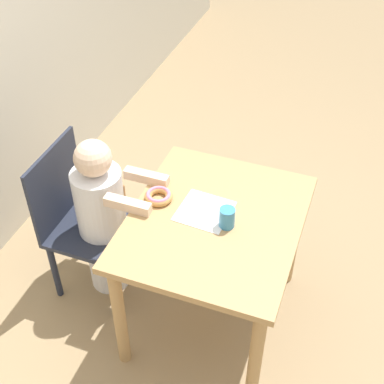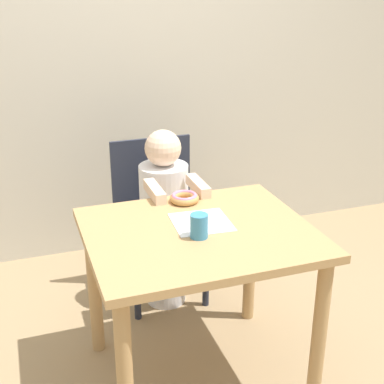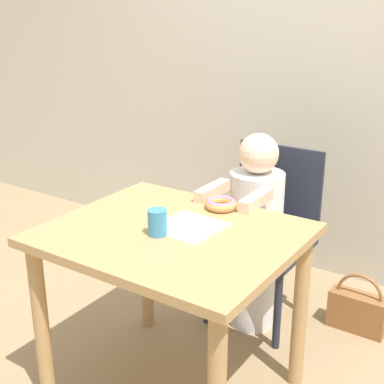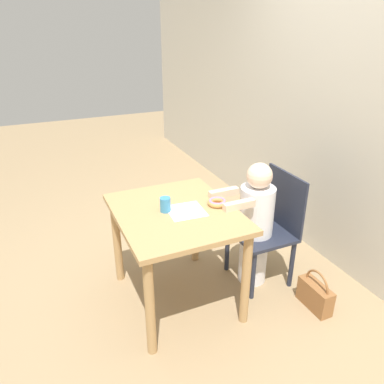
{
  "view_description": "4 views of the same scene",
  "coord_description": "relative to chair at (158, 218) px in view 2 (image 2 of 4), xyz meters",
  "views": [
    {
      "loc": [
        -1.69,
        -0.51,
        2.42
      ],
      "look_at": [
        0.01,
        0.12,
        0.85
      ],
      "focal_mm": 50.0,
      "sensor_mm": 36.0,
      "label": 1
    },
    {
      "loc": [
        -0.67,
        -1.84,
        1.68
      ],
      "look_at": [
        0.01,
        0.12,
        0.85
      ],
      "focal_mm": 50.0,
      "sensor_mm": 36.0,
      "label": 2
    },
    {
      "loc": [
        1.08,
        -1.48,
        1.53
      ],
      "look_at": [
        0.01,
        0.12,
        0.85
      ],
      "focal_mm": 50.0,
      "sensor_mm": 36.0,
      "label": 3
    },
    {
      "loc": [
        2.06,
        -0.8,
        1.88
      ],
      "look_at": [
        0.01,
        0.12,
        0.85
      ],
      "focal_mm": 35.0,
      "sensor_mm": 36.0,
      "label": 4
    }
  ],
  "objects": [
    {
      "name": "wall_back",
      "position": [
        -0.03,
        0.65,
        0.8
      ],
      "size": [
        8.0,
        0.05,
        2.5
      ],
      "color": "beige",
      "rests_on": "ground_plane"
    },
    {
      "name": "napkin",
      "position": [
        -0.0,
        -0.68,
        0.28
      ],
      "size": [
        0.25,
        0.25,
        0.0
      ],
      "color": "white",
      "rests_on": "dining_table"
    },
    {
      "name": "child_figure",
      "position": [
        -0.0,
        -0.13,
        0.04
      ],
      "size": [
        0.27,
        0.46,
        0.98
      ],
      "color": "white",
      "rests_on": "ground_plane"
    },
    {
      "name": "cup",
      "position": [
        -0.06,
        -0.81,
        0.33
      ],
      "size": [
        0.07,
        0.07,
        0.1
      ],
      "color": "teal",
      "rests_on": "dining_table"
    },
    {
      "name": "donut",
      "position": [
        0.0,
        -0.45,
        0.3
      ],
      "size": [
        0.13,
        0.13,
        0.04
      ],
      "color": "tan",
      "rests_on": "dining_table"
    },
    {
      "name": "dining_table",
      "position": [
        -0.03,
        -0.75,
        0.15
      ],
      "size": [
        0.92,
        0.78,
        0.73
      ],
      "color": "tan",
      "rests_on": "ground_plane"
    },
    {
      "name": "ground_plane",
      "position": [
        -0.03,
        -0.75,
        -0.45
      ],
      "size": [
        12.0,
        12.0,
        0.0
      ],
      "primitive_type": "plane",
      "color": "#997F5B"
    },
    {
      "name": "chair",
      "position": [
        0.0,
        0.0,
        0.0
      ],
      "size": [
        0.45,
        0.41,
        0.87
      ],
      "color": "#232838",
      "rests_on": "ground_plane"
    },
    {
      "name": "handbag",
      "position": [
        0.46,
        0.11,
        -0.34
      ],
      "size": [
        0.28,
        0.1,
        0.3
      ],
      "color": "brown",
      "rests_on": "ground_plane"
    }
  ]
}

